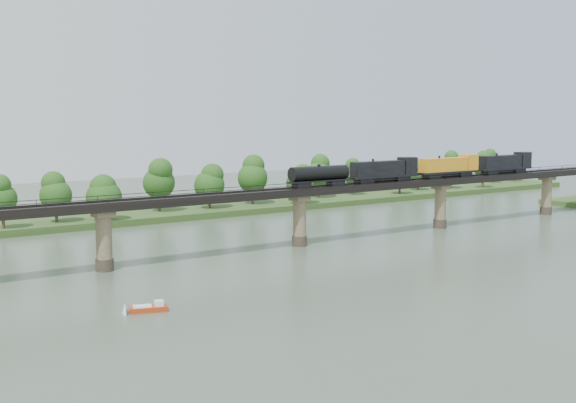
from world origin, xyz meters
TOP-DOWN VIEW (x-y plane):
  - ground at (0.00, 0.00)m, footprint 400.00×400.00m
  - far_bank at (0.00, 85.00)m, footprint 300.00×24.00m
  - bridge at (0.00, 30.00)m, footprint 236.00×30.00m
  - bridge_superstructure at (0.00, 30.00)m, footprint 220.00×4.90m
  - far_treeline at (-8.21, 80.52)m, footprint 289.06×17.54m
  - freight_train at (35.62, 30.00)m, footprint 73.79×2.87m
  - motorboat at (-44.75, 2.41)m, footprint 5.25×3.26m

SIDE VIEW (x-z plane):
  - ground at x=0.00m, z-range 0.00..0.00m
  - motorboat at x=-44.75m, z-range -0.22..1.17m
  - far_bank at x=0.00m, z-range 0.00..1.60m
  - bridge at x=0.00m, z-range -0.29..11.21m
  - far_treeline at x=-8.21m, z-range 2.03..15.63m
  - bridge_superstructure at x=0.00m, z-range 11.42..12.17m
  - freight_train at x=35.62m, z-range 11.39..16.47m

